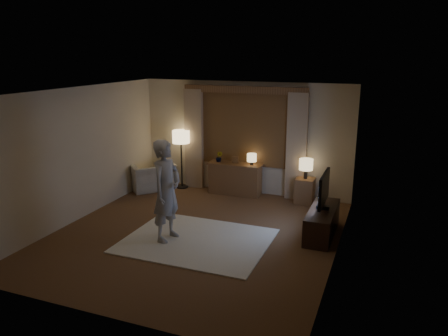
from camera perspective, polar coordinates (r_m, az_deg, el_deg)
The scene contains 13 objects.
room at distance 8.12m, azimuth -2.38°, elevation 1.34°, with size 5.04×5.54×2.64m.
rug at distance 7.84m, azimuth -3.56°, elevation -9.44°, with size 2.50×2.00×0.02m, color #F5EECE.
sideboard at distance 10.22m, azimuth 1.46°, elevation -1.50°, with size 1.20×0.40×0.70m, color brown.
picture_frame at distance 10.10m, azimuth 1.48°, elevation 0.95°, with size 0.16×0.02×0.20m, color brown.
plant at distance 10.23m, azimuth -0.63°, elevation 1.42°, with size 0.17×0.13×0.30m, color #999999.
table_lamp_sideboard at distance 9.95m, azimuth 3.65°, elevation 1.30°, with size 0.22×0.22×0.30m.
floor_lamp at distance 10.55m, azimuth -5.64°, elevation 3.67°, with size 0.41×0.41×1.42m.
armchair at distance 10.71m, azimuth -9.48°, elevation -1.05°, with size 1.01×0.88×0.66m, color beige.
side_table at distance 9.78m, azimuth 10.51°, elevation -2.94°, with size 0.40×0.40×0.56m, color brown.
table_lamp_side at distance 9.62m, azimuth 10.67°, elevation 0.40°, with size 0.30×0.30×0.44m.
tv_stand at distance 8.19m, azimuth 12.68°, elevation -6.88°, with size 0.45×1.40×0.50m, color black.
tv at distance 7.98m, azimuth 12.92°, elevation -2.74°, with size 0.23×0.93×0.67m.
person at distance 7.63m, azimuth -7.52°, elevation -2.95°, with size 0.65×0.43×1.79m, color gray.
Camera 1 is at (3.17, -6.72, 3.25)m, focal length 35.00 mm.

